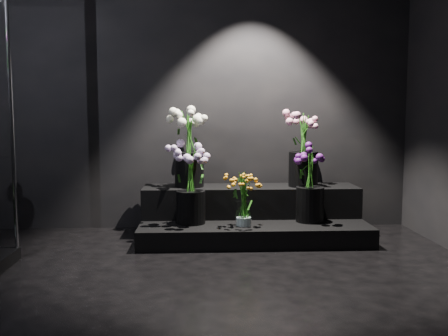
{
  "coord_description": "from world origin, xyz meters",
  "views": [
    {
      "loc": [
        -0.04,
        -2.87,
        1.1
      ],
      "look_at": [
        0.16,
        1.2,
        0.67
      ],
      "focal_mm": 40.0,
      "sensor_mm": 36.0,
      "label": 1
    }
  ],
  "objects": [
    {
      "name": "bouquet_purple",
      "position": [
        0.93,
        1.42,
        0.53
      ],
      "size": [
        0.4,
        0.4,
        0.66
      ],
      "rotation": [
        0.0,
        0.0,
        0.3
      ],
      "color": "black",
      "rests_on": "display_riser"
    },
    {
      "name": "wall_back",
      "position": [
        0.0,
        2.0,
        1.4
      ],
      "size": [
        4.0,
        0.0,
        4.0
      ],
      "primitive_type": "plane",
      "rotation": [
        1.57,
        0.0,
        0.0
      ],
      "color": "black",
      "rests_on": "floor"
    },
    {
      "name": "bouquet_cream_roses",
      "position": [
        -0.14,
        1.73,
        0.83
      ],
      "size": [
        0.47,
        0.47,
        0.69
      ],
      "rotation": [
        0.0,
        0.0,
        -0.34
      ],
      "color": "black",
      "rests_on": "display_riser"
    },
    {
      "name": "floor",
      "position": [
        0.0,
        0.0,
        0.0
      ],
      "size": [
        4.0,
        4.0,
        0.0
      ],
      "primitive_type": "plane",
      "color": "black",
      "rests_on": "ground"
    },
    {
      "name": "display_riser",
      "position": [
        0.43,
        1.6,
        0.18
      ],
      "size": [
        1.99,
        0.88,
        0.44
      ],
      "color": "black",
      "rests_on": "floor"
    },
    {
      "name": "bouquet_pink_roses",
      "position": [
        0.92,
        1.69,
        0.81
      ],
      "size": [
        0.42,
        0.42,
        0.67
      ],
      "rotation": [
        0.0,
        0.0,
        0.24
      ],
      "color": "black",
      "rests_on": "display_riser"
    },
    {
      "name": "bouquet_lilac",
      "position": [
        -0.12,
        1.4,
        0.56
      ],
      "size": [
        0.46,
        0.46,
        0.69
      ],
      "rotation": [
        0.0,
        0.0,
        0.27
      ],
      "color": "black",
      "rests_on": "display_riser"
    },
    {
      "name": "bouquet_orange_bells",
      "position": [
        0.33,
        1.28,
        0.4
      ],
      "size": [
        0.32,
        0.32,
        0.46
      ],
      "rotation": [
        0.0,
        0.0,
        -0.3
      ],
      "color": "white",
      "rests_on": "display_riser"
    }
  ]
}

